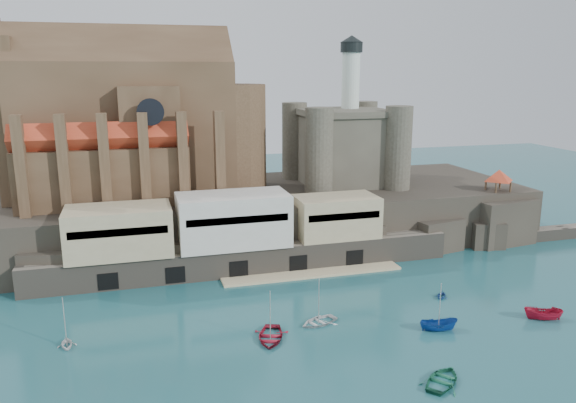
{
  "coord_description": "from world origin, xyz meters",
  "views": [
    {
      "loc": [
        -25.62,
        -64.34,
        32.76
      ],
      "look_at": [
        1.77,
        32.0,
        9.09
      ],
      "focal_mm": 35.0,
      "sensor_mm": 36.0,
      "label": 1
    }
  ],
  "objects_px": {
    "boat_2": "(438,330)",
    "castle_keep": "(344,143)",
    "church": "(137,129)",
    "boat_0": "(270,339)",
    "pavilion": "(499,177)"
  },
  "relations": [
    {
      "from": "castle_keep",
      "to": "boat_2",
      "type": "distance_m",
      "value": 50.46
    },
    {
      "from": "pavilion",
      "to": "boat_2",
      "type": "xyz_separation_m",
      "value": [
        -30.8,
        -31.69,
        -12.73
      ]
    },
    {
      "from": "pavilion",
      "to": "boat_2",
      "type": "height_order",
      "value": "pavilion"
    },
    {
      "from": "church",
      "to": "boat_0",
      "type": "xyz_separation_m",
      "value": [
        13.9,
        -43.99,
        -22.13
      ]
    },
    {
      "from": "church",
      "to": "boat_0",
      "type": "bearing_deg",
      "value": -72.46
    },
    {
      "from": "pavilion",
      "to": "boat_0",
      "type": "xyz_separation_m",
      "value": [
        -52.23,
        -28.14,
        -12.73
      ]
    },
    {
      "from": "castle_keep",
      "to": "boat_0",
      "type": "relative_size",
      "value": 4.57
    },
    {
      "from": "church",
      "to": "pavilion",
      "type": "distance_m",
      "value": 68.65
    },
    {
      "from": "castle_keep",
      "to": "boat_2",
      "type": "height_order",
      "value": "castle_keep"
    },
    {
      "from": "castle_keep",
      "to": "boat_0",
      "type": "height_order",
      "value": "castle_keep"
    },
    {
      "from": "boat_2",
      "to": "boat_0",
      "type": "bearing_deg",
      "value": 92.39
    },
    {
      "from": "pavilion",
      "to": "boat_2",
      "type": "distance_m",
      "value": 45.98
    },
    {
      "from": "boat_2",
      "to": "castle_keep",
      "type": "bearing_deg",
      "value": 5.84
    },
    {
      "from": "church",
      "to": "pavilion",
      "type": "bearing_deg",
      "value": -13.48
    },
    {
      "from": "church",
      "to": "boat_0",
      "type": "height_order",
      "value": "church"
    }
  ]
}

